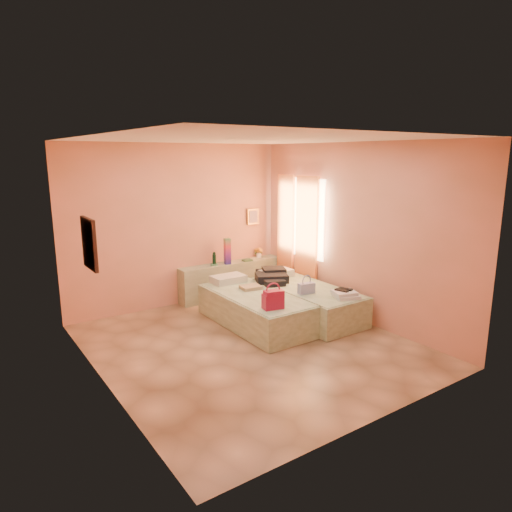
{
  "coord_description": "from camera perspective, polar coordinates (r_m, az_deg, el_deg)",
  "views": [
    {
      "loc": [
        -3.31,
        -4.95,
        2.6
      ],
      "look_at": [
        0.68,
        0.85,
        1.04
      ],
      "focal_mm": 32.0,
      "sensor_mm": 36.0,
      "label": 1
    }
  ],
  "objects": [
    {
      "name": "towel_stack",
      "position": [
        7.01,
        11.22,
        -4.74
      ],
      "size": [
        0.43,
        0.4,
        0.1
      ],
      "primitive_type": "cube",
      "rotation": [
        0.0,
        0.0,
        -0.36
      ],
      "color": "white",
      "rests_on": "bed_right"
    },
    {
      "name": "magenta_handbag",
      "position": [
        6.38,
        2.14,
        -5.44
      ],
      "size": [
        0.31,
        0.21,
        0.27
      ],
      "primitive_type": "cube",
      "rotation": [
        0.0,
        0.0,
        -0.19
      ],
      "color": "maroon",
      "rests_on": "bed_left"
    },
    {
      "name": "clothes_pile",
      "position": [
        7.76,
        2.24,
        -2.54
      ],
      "size": [
        0.76,
        0.76,
        0.17
      ],
      "primitive_type": "cube",
      "rotation": [
        0.0,
        0.0,
        -0.43
      ],
      "color": "black",
      "rests_on": "bed_right"
    },
    {
      "name": "rainbow_box",
      "position": [
        8.3,
        -3.6,
        0.59
      ],
      "size": [
        0.12,
        0.12,
        0.47
      ],
      "primitive_type": "cube",
      "rotation": [
        0.0,
        0.0,
        -0.17
      ],
      "color": "maroon",
      "rests_on": "headboard_ledge"
    },
    {
      "name": "sandal_pair",
      "position": [
        7.03,
        10.95,
        -4.17
      ],
      "size": [
        0.21,
        0.24,
        0.02
      ],
      "primitive_type": "cube",
      "rotation": [
        0.0,
        0.0,
        0.27
      ],
      "color": "black",
      "rests_on": "towel_stack"
    },
    {
      "name": "bed_right",
      "position": [
        7.55,
        6.22,
        -5.69
      ],
      "size": [
        0.91,
        2.0,
        0.5
      ],
      "primitive_type": "cube",
      "rotation": [
        0.0,
        0.0,
        -0.0
      ],
      "color": "beige",
      "rests_on": "ground"
    },
    {
      "name": "water_bottle",
      "position": [
        8.23,
        -5.24,
        -0.41
      ],
      "size": [
        0.08,
        0.08,
        0.23
      ],
      "primitive_type": "cylinder",
      "rotation": [
        0.0,
        0.0,
        -0.29
      ],
      "color": "#133621",
      "rests_on": "headboard_ledge"
    },
    {
      "name": "headboard_ledge",
      "position": [
        8.56,
        -3.13,
        -2.92
      ],
      "size": [
        2.05,
        0.3,
        0.65
      ],
      "primitive_type": "cube",
      "color": "#ACB796",
      "rests_on": "ground"
    },
    {
      "name": "blue_handbag",
      "position": [
        7.11,
        6.32,
        -4.03
      ],
      "size": [
        0.28,
        0.15,
        0.17
      ],
      "primitive_type": "cube",
      "rotation": [
        0.0,
        0.0,
        -0.16
      ],
      "color": "#4553A5",
      "rests_on": "bed_right"
    },
    {
      "name": "green_book",
      "position": [
        8.57,
        -1.1,
        -0.53
      ],
      "size": [
        0.18,
        0.13,
        0.03
      ],
      "primitive_type": "cube",
      "rotation": [
        0.0,
        0.0,
        -0.04
      ],
      "color": "#294E33",
      "rests_on": "headboard_ledge"
    },
    {
      "name": "room_walls",
      "position": [
        6.59,
        -2.02,
        5.43
      ],
      "size": [
        4.02,
        4.51,
        2.81
      ],
      "color": "#F19880",
      "rests_on": "ground"
    },
    {
      "name": "flower_vase",
      "position": [
        8.85,
        0.36,
        0.56
      ],
      "size": [
        0.21,
        0.21,
        0.23
      ],
      "primitive_type": "cube",
      "rotation": [
        0.0,
        0.0,
        0.2
      ],
      "color": "white",
      "rests_on": "headboard_ledge"
    },
    {
      "name": "small_dish",
      "position": [
        8.26,
        -5.26,
        -1.08
      ],
      "size": [
        0.17,
        0.17,
        0.03
      ],
      "primitive_type": "cylinder",
      "rotation": [
        0.0,
        0.0,
        -0.38
      ],
      "color": "#4E906A",
      "rests_on": "headboard_ledge"
    },
    {
      "name": "khaki_garment",
      "position": [
        7.32,
        -0.66,
        -3.93
      ],
      "size": [
        0.35,
        0.29,
        0.05
      ],
      "primitive_type": "cube",
      "rotation": [
        0.0,
        0.0,
        -0.15
      ],
      "color": "#9D8B65",
      "rests_on": "bed_left"
    },
    {
      "name": "bed_left",
      "position": [
        7.14,
        -0.09,
        -6.7
      ],
      "size": [
        0.91,
        2.0,
        0.5
      ],
      "primitive_type": "cube",
      "rotation": [
        0.0,
        0.0,
        -0.0
      ],
      "color": "beige",
      "rests_on": "ground"
    },
    {
      "name": "ground",
      "position": [
        6.5,
        -0.71,
        -11.08
      ],
      "size": [
        4.5,
        4.5,
        0.0
      ],
      "primitive_type": "plane",
      "color": "tan",
      "rests_on": "ground"
    }
  ]
}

